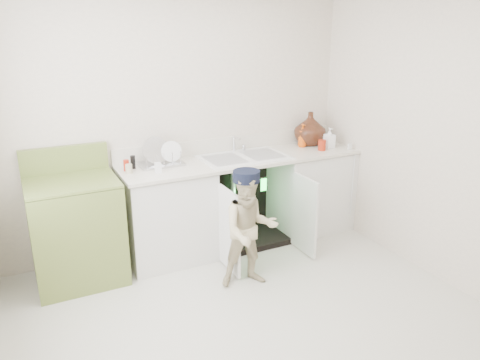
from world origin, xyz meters
name	(u,v)px	position (x,y,z in m)	size (l,w,h in m)	color
ground	(251,315)	(0.00, 0.00, 0.00)	(3.50, 3.50, 0.00)	#BAB6A3
room_shell	(252,160)	(0.00, 0.00, 1.25)	(6.00, 5.50, 1.26)	beige
counter_run	(246,197)	(0.59, 1.21, 0.48)	(2.44, 1.02, 1.26)	white
avocado_stove	(76,229)	(-1.08, 1.18, 0.47)	(0.73, 0.65, 1.14)	olive
repair_worker	(250,229)	(0.21, 0.43, 0.51)	(0.68, 0.67, 1.02)	beige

